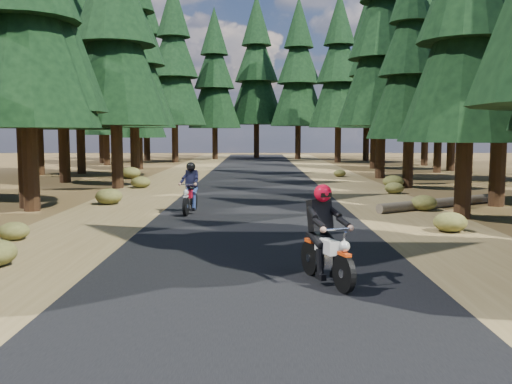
{
  "coord_description": "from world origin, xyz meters",
  "views": [
    {
      "loc": [
        0.01,
        -12.11,
        2.51
      ],
      "look_at": [
        0.0,
        1.5,
        1.1
      ],
      "focal_mm": 40.0,
      "sensor_mm": 36.0,
      "label": 1
    }
  ],
  "objects": [
    {
      "name": "ground",
      "position": [
        0.0,
        0.0,
        0.0
      ],
      "size": [
        120.0,
        120.0,
        0.0
      ],
      "primitive_type": "plane",
      "color": "#403117",
      "rests_on": "ground"
    },
    {
      "name": "rider_follow",
      "position": [
        -2.06,
        5.52,
        0.54
      ],
      "size": [
        0.72,
        1.83,
        1.59
      ],
      "rotation": [
        0.0,
        0.0,
        3.04
      ],
      "color": "#9E0A1A",
      "rests_on": "road"
    },
    {
      "name": "log_near",
      "position": [
        6.39,
        7.11,
        0.16
      ],
      "size": [
        5.27,
        3.55,
        0.32
      ],
      "primitive_type": "cylinder",
      "rotation": [
        0.0,
        1.57,
        0.57
      ],
      "color": "#4C4233",
      "rests_on": "ground"
    },
    {
      "name": "understory_shrubs",
      "position": [
        -0.01,
        8.11,
        0.27
      ],
      "size": [
        14.28,
        30.47,
        0.65
      ],
      "color": "#474C1E",
      "rests_on": "ground"
    },
    {
      "name": "shoulder_l",
      "position": [
        -4.6,
        5.0,
        0.0
      ],
      "size": [
        3.2,
        100.0,
        0.01
      ],
      "primitive_type": "cube",
      "color": "brown",
      "rests_on": "ground"
    },
    {
      "name": "shoulder_r",
      "position": [
        4.6,
        5.0,
        0.0
      ],
      "size": [
        3.2,
        100.0,
        0.01
      ],
      "primitive_type": "cube",
      "color": "brown",
      "rests_on": "ground"
    },
    {
      "name": "road",
      "position": [
        0.0,
        5.0,
        0.01
      ],
      "size": [
        6.0,
        100.0,
        0.01
      ],
      "primitive_type": "cube",
      "color": "black",
      "rests_on": "ground"
    },
    {
      "name": "pine_forest",
      "position": [
        -0.02,
        21.05,
        7.89
      ],
      "size": [
        34.59,
        55.08,
        16.32
      ],
      "color": "black",
      "rests_on": "ground"
    },
    {
      "name": "rider_lead",
      "position": [
        1.18,
        -2.81,
        0.56
      ],
      "size": [
        1.16,
        1.93,
        1.65
      ],
      "rotation": [
        0.0,
        0.0,
        3.49
      ],
      "color": "silver",
      "rests_on": "road"
    }
  ]
}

